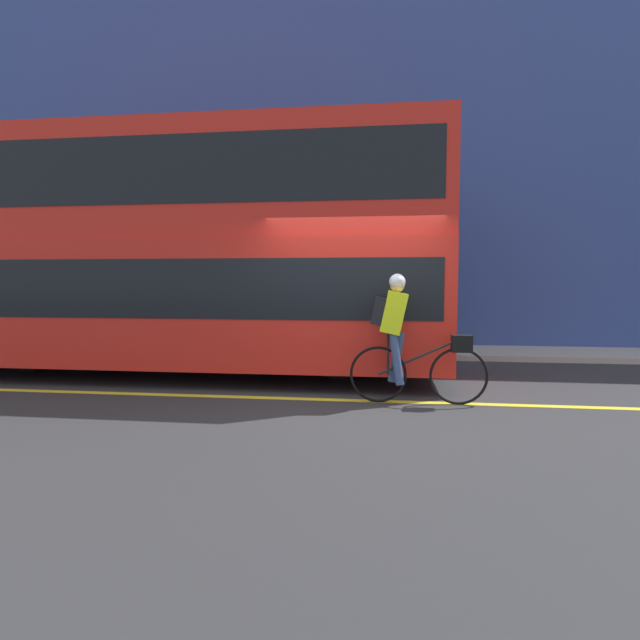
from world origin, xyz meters
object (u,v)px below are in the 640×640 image
Objects in this scene: trash_bin at (198,326)px; street_sign_post at (261,288)px; bus at (176,246)px; cyclist_on_bike at (405,335)px.

street_sign_post is at bearing -0.25° from trash_bin.
cyclist_on_bike is at bearing -22.64° from bus.
street_sign_post reaches higher than trash_bin.
cyclist_on_bike reaches higher than trash_bin.
trash_bin is at bearing 179.75° from street_sign_post.
cyclist_on_bike is 6.38m from trash_bin.
trash_bin is at bearing 135.49° from cyclist_on_bike.
trash_bin is 0.38× the size of street_sign_post.
cyclist_on_bike is 0.74× the size of street_sign_post.
cyclist_on_bike is 1.94× the size of trash_bin.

